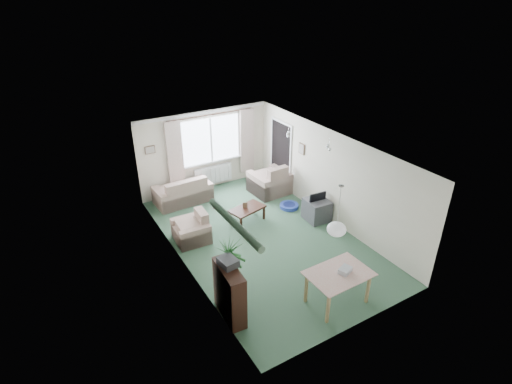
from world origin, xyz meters
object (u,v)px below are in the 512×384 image
armchair_corner (270,178)px  dining_table (337,288)px  armchair_left (191,227)px  coffee_table (247,215)px  houseplant (230,272)px  tv_cube (317,210)px  pet_bed (289,206)px  bookshelf (230,293)px  sofa (183,189)px

armchair_corner → dining_table: 4.81m
armchair_left → coffee_table: armchair_left is taller
houseplant → tv_cube: (3.35, 1.59, -0.43)m
houseplant → pet_bed: (3.09, 2.47, -0.67)m
bookshelf → dining_table: size_ratio=0.99×
armchair_left → pet_bed: size_ratio=1.60×
armchair_left → tv_cube: 3.30m
bookshelf → dining_table: bookshelf is taller
armchair_left → coffee_table: 1.58m
armchair_corner → bookshelf: 5.09m
coffee_table → pet_bed: (1.37, 0.05, -0.15)m
sofa → armchair_corner: armchair_corner is taller
coffee_table → bookshelf: size_ratio=0.84×
armchair_left → pet_bed: bearing=94.8°
tv_cube → sofa: bearing=138.8°
armchair_left → coffee_table: size_ratio=0.89×
coffee_table → dining_table: 3.47m
bookshelf → tv_cube: bookshelf is taller
armchair_corner → armchair_left: armchair_corner is taller
tv_cube → armchair_left: bearing=170.5°
sofa → pet_bed: sofa is taller
coffee_table → dining_table: size_ratio=0.83×
coffee_table → houseplant: houseplant is taller
tv_cube → dining_table: bearing=-116.9°
sofa → coffee_table: (1.03, -1.88, -0.18)m
armchair_corner → armchair_left: 3.20m
houseplant → armchair_left: bearing=86.4°
houseplant → tv_cube: size_ratio=2.30×
coffee_table → pet_bed: 1.37m
dining_table → armchair_left: bearing=114.9°
bookshelf → dining_table: (1.93, -0.74, -0.20)m
bookshelf → sofa: bearing=83.3°
pet_bed → armchair_corner: bearing=88.2°
houseplant → coffee_table: bearing=54.4°
dining_table → coffee_table: bearing=90.3°
houseplant → bookshelf: bearing=-120.6°
armchair_corner → sofa: bearing=-20.0°
coffee_table → pet_bed: coffee_table is taller
coffee_table → dining_table: bearing=-89.7°
dining_table → pet_bed: dining_table is taller
tv_cube → houseplant: bearing=-150.3°
armchair_corner → tv_cube: 1.97m
armchair_left → dining_table: bearing=28.0°
sofa → tv_cube: (2.66, -2.70, -0.11)m
armchair_corner → pet_bed: size_ratio=2.03×
tv_cube → pet_bed: 0.94m
tv_cube → pet_bed: bearing=110.8°
houseplant → pet_bed: 4.01m
sofa → armchair_left: (-0.54, -1.92, -0.02)m
bookshelf → houseplant: size_ratio=0.76×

